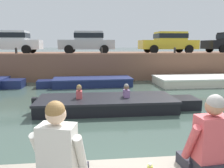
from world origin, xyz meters
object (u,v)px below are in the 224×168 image
car_centre_yellow (169,42)px  mooring_bollard_west (16,51)px  person_seated_left (60,156)px  motorboat_passing (113,103)px  mooring_bollard_mid (102,51)px  boat_moored_central_navy (89,82)px  car_leftmost_white (10,41)px  person_seated_right (209,144)px  boat_moored_east_cream (209,80)px  car_left_inner_silver (88,41)px  mooring_bollard_east (175,50)px

car_centre_yellow → mooring_bollard_west: bearing=-170.6°
person_seated_left → mooring_bollard_west: bearing=109.2°
motorboat_passing → mooring_bollard_mid: bearing=90.2°
boat_moored_central_navy → person_seated_left: size_ratio=5.51×
car_leftmost_white → person_seated_right: 15.33m
mooring_bollard_mid → person_seated_right: bearing=-87.3°
boat_moored_east_cream → mooring_bollard_west: size_ratio=15.52×
mooring_bollard_west → car_left_inner_silver: bearing=21.2°
boat_moored_east_cream → car_left_inner_silver: car_left_inner_silver is taller
boat_moored_east_cream → car_centre_yellow: 4.59m
boat_moored_central_navy → mooring_bollard_mid: size_ratio=11.94×
car_centre_yellow → mooring_bollard_east: 1.82m
car_left_inner_silver → mooring_bollard_mid: 2.02m
person_seated_left → car_centre_yellow: bearing=66.0°
motorboat_passing → mooring_bollard_mid: size_ratio=13.36×
car_leftmost_white → mooring_bollard_mid: (6.23, -1.71, -0.61)m
motorboat_passing → mooring_bollard_west: size_ratio=13.36×
person_seated_right → boat_moored_central_navy: bearing=97.9°
motorboat_passing → person_seated_left: person_seated_left is taller
car_leftmost_white → car_centre_yellow: bearing=-0.0°
boat_moored_central_navy → car_left_inner_silver: 4.26m
car_left_inner_silver → mooring_bollard_east: (5.76, -1.71, -0.61)m
mooring_bollard_mid → mooring_bollard_east: (4.87, 0.00, 0.00)m
boat_moored_east_cream → mooring_bollard_mid: mooring_bollard_mid is taller
boat_moored_east_cream → person_seated_right: 11.45m
mooring_bollard_mid → person_seated_left: (-1.08, -12.07, -0.76)m
car_centre_yellow → person_seated_left: car_centre_yellow is taller
boat_moored_central_navy → boat_moored_east_cream: boat_moored_east_cream is taller
boat_moored_east_cream → person_seated_left: size_ratio=7.16×
boat_moored_east_cream → car_leftmost_white: (-12.47, 3.77, 2.32)m
car_left_inner_silver → mooring_bollard_west: 4.76m
boat_moored_central_navy → mooring_bollard_east: size_ratio=11.94×
boat_moored_central_navy → motorboat_passing: motorboat_passing is taller
mooring_bollard_west → mooring_bollard_east: size_ratio=1.00×
mooring_bollard_mid → boat_moored_central_navy: bearing=-114.1°
mooring_bollard_mid → car_left_inner_silver: bearing=117.5°
mooring_bollard_west → boat_moored_central_navy: bearing=-22.6°
boat_moored_central_navy → mooring_bollard_east: mooring_bollard_east is taller
car_leftmost_white → boat_moored_central_navy: bearing=-33.5°
car_centre_yellow → person_seated_left: 15.14m
car_leftmost_white → mooring_bollard_east: car_leftmost_white is taller
motorboat_passing → car_left_inner_silver: (-0.92, 8.30, 2.33)m
person_seated_left → mooring_bollard_east: bearing=63.7°
boat_moored_central_navy → car_leftmost_white: 6.87m
car_leftmost_white → car_centre_yellow: (11.27, -0.00, -0.00)m
mooring_bollard_mid → mooring_bollard_east: bearing=0.0°
boat_moored_east_cream → mooring_bollard_mid: bearing=161.7°
car_left_inner_silver → mooring_bollard_east: 6.04m
mooring_bollard_west → boat_moored_east_cream: bearing=-10.1°
car_centre_yellow → mooring_bollard_mid: size_ratio=9.23×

